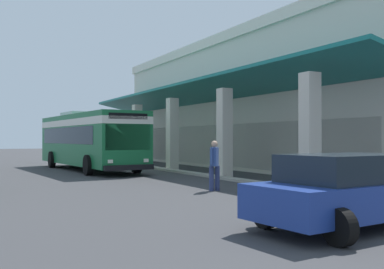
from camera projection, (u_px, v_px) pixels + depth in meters
The scene contains 7 objects.
ground at pixel (232, 167), 28.57m from camera, with size 120.00×120.00×0.00m, color #38383A.
curb_strip at pixel (165, 169), 25.17m from camera, with size 33.45×0.50×0.12m, color #9E998E.
plaza_building at pixel (298, 105), 29.69m from camera, with size 28.18×15.96×8.00m.
transit_bus at pixel (89, 137), 25.45m from camera, with size 11.36×3.34×3.34m.
parked_sedan_blue at pixel (351, 190), 8.90m from camera, with size 2.68×4.53×1.47m.
pedestrian at pixel (214, 163), 15.32m from camera, with size 0.52×0.55×1.71m.
potted_palm at pixel (135, 155), 32.95m from camera, with size 1.91×1.73×2.71m.
Camera 1 is at (24.11, -7.58, 1.78)m, focal length 42.05 mm.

